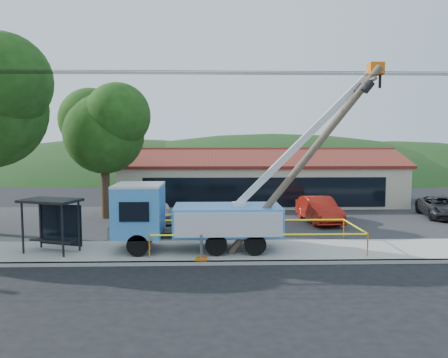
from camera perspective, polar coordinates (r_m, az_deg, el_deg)
ground at (r=16.81m, az=-1.68°, el=-13.11°), size 120.00×120.00×0.00m
curb at (r=18.79m, az=-1.68°, el=-10.90°), size 60.00×0.25×0.15m
sidewalk at (r=20.63m, az=-1.69°, el=-9.46°), size 60.00×4.00×0.15m
parking_lot at (r=28.45m, az=-1.69°, el=-5.48°), size 60.00×12.00×0.10m
strip_mall at (r=36.33m, az=4.62°, el=-0.30°), size 22.50×8.53×4.67m
tree_lot at (r=29.83m, az=-15.40°, el=6.72°), size 6.30×5.60×8.94m
hill_west at (r=72.73m, az=-13.61°, el=0.74°), size 78.40×56.00×28.00m
hill_center at (r=71.87m, az=6.29°, el=0.80°), size 89.60×64.00×32.00m
hill_east at (r=77.23m, az=21.15°, el=0.78°), size 72.80×52.00×26.00m
utility_truck at (r=20.42m, az=-3.96°, el=-4.63°), size 12.35×4.16×8.59m
leaning_pole at (r=19.94m, az=11.34°, el=3.47°), size 6.87×1.79×8.53m
bus_shelter at (r=21.51m, az=-21.42°, el=-4.15°), size 2.89×2.29×2.44m
caution_tape at (r=21.05m, az=4.11°, el=-6.85°), size 9.66×3.58×1.04m
car_silver at (r=28.23m, az=-8.54°, el=-5.72°), size 2.98×4.27×1.35m
car_red at (r=28.41m, az=12.27°, el=-5.71°), size 2.16×4.99×1.60m
car_dark at (r=32.86m, az=26.50°, el=-4.68°), size 3.29×5.40×1.40m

